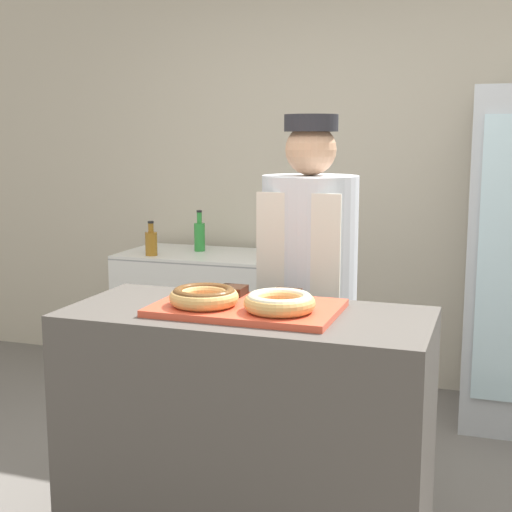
% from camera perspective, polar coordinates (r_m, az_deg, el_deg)
% --- Properties ---
extents(wall_back, '(8.00, 0.06, 2.70)m').
position_cam_1_polar(wall_back, '(4.49, 8.43, 6.89)').
color(wall_back, '#BCB29E').
rests_on(wall_back, ground_plane).
extents(display_counter, '(1.28, 0.58, 0.94)m').
position_cam_1_polar(display_counter, '(2.65, -0.72, -14.43)').
color(display_counter, '#4C4742').
rests_on(display_counter, ground_plane).
extents(serving_tray, '(0.64, 0.40, 0.02)m').
position_cam_1_polar(serving_tray, '(2.49, -0.74, -4.18)').
color(serving_tray, '#D84C33').
rests_on(serving_tray, display_counter).
extents(donut_chocolate_glaze, '(0.24, 0.24, 0.06)m').
position_cam_1_polar(donut_chocolate_glaze, '(2.47, -4.18, -3.19)').
color(donut_chocolate_glaze, tan).
rests_on(donut_chocolate_glaze, serving_tray).
extents(donut_light_glaze, '(0.24, 0.24, 0.06)m').
position_cam_1_polar(donut_light_glaze, '(2.38, 1.90, -3.66)').
color(donut_light_glaze, tan).
rests_on(donut_light_glaze, serving_tray).
extents(brownie_back_left, '(0.10, 0.10, 0.03)m').
position_cam_1_polar(brownie_back_left, '(2.64, -1.91, -2.77)').
color(brownie_back_left, black).
rests_on(brownie_back_left, serving_tray).
extents(brownie_back_right, '(0.10, 0.10, 0.03)m').
position_cam_1_polar(brownie_back_right, '(2.57, 2.42, -3.08)').
color(brownie_back_right, black).
rests_on(brownie_back_right, serving_tray).
extents(baker_person, '(0.41, 0.41, 1.64)m').
position_cam_1_polar(baker_person, '(3.08, 4.23, -3.50)').
color(baker_person, '#4C4C51').
rests_on(baker_person, ground_plane).
extents(chest_freezer, '(0.98, 0.59, 0.84)m').
position_cam_1_polar(chest_freezer, '(4.52, -4.29, -4.94)').
color(chest_freezer, silver).
rests_on(chest_freezer, ground_plane).
extents(bottle_amber, '(0.07, 0.07, 0.21)m').
position_cam_1_polar(bottle_amber, '(4.36, -8.38, 1.09)').
color(bottle_amber, '#99661E').
rests_on(bottle_amber, chest_freezer).
extents(bottle_green, '(0.07, 0.07, 0.26)m').
position_cam_1_polar(bottle_green, '(4.50, -4.54, 1.66)').
color(bottle_green, '#2D8C38').
rests_on(bottle_green, chest_freezer).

